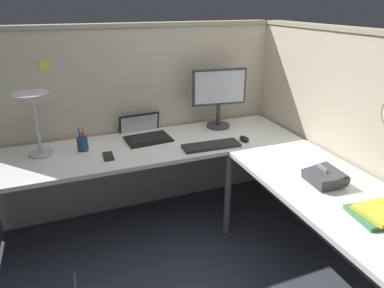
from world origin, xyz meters
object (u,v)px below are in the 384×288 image
Objects in this scene: desk_lamp_dome at (33,105)px; book_stack at (382,213)px; laptop at (144,133)px; cell_phone at (108,156)px; keyboard at (211,146)px; pen_cup at (83,144)px; monitor at (219,94)px; office_phone at (325,178)px; computer_mouse at (244,139)px.

desk_lamp_dome reaches higher than book_stack.
cell_phone is (-0.33, -0.30, -0.02)m from laptop.
laptop is at bearing 138.30° from keyboard.
cell_phone is (0.43, -0.21, -0.36)m from desk_lamp_dome.
pen_cup is (-0.48, -0.12, 0.03)m from laptop.
book_stack is at bearing -44.20° from cell_phone.
monitor is 1.53m from book_stack.
pen_cup is at bearing 141.83° from office_phone.
computer_mouse is at bearing -11.45° from desk_lamp_dome.
desk_lamp_dome is (-1.46, 0.30, 0.35)m from computer_mouse.
cell_phone is at bearing 134.28° from book_stack.
keyboard reaches higher than cell_phone.
office_phone is at bearing -38.17° from pen_cup.
pen_cup is at bearing 131.62° from cell_phone.
monitor is 0.46m from computer_mouse.
monitor is 1.16× the size of keyboard.
desk_lamp_dome is (-1.41, -0.06, 0.07)m from monitor.
desk_lamp_dome reaches higher than laptop.
pen_cup reaches higher than book_stack.
keyboard is 1.41× the size of book_stack.
laptop is 0.80m from computer_mouse.
computer_mouse is 1.53m from desk_lamp_dome.
monitor reaches higher than computer_mouse.
cell_phone is at bearing 174.80° from keyboard.
computer_mouse is 0.34× the size of book_stack.
laptop reaches higher than computer_mouse.
monitor reaches higher than desk_lamp_dome.
book_stack reaches higher than cell_phone.
computer_mouse is 1.21m from pen_cup.
book_stack is (0.04, -0.37, -0.02)m from office_phone.
keyboard is 0.97× the size of desk_lamp_dome.
pen_cup reaches higher than cell_phone.
pen_cup is (-1.18, 0.26, 0.04)m from computer_mouse.
monitor is 0.53m from keyboard.
computer_mouse is 0.47× the size of office_phone.
laptop reaches higher than book_stack.
book_stack is at bearing -46.23° from pen_cup.
keyboard is 0.75m from cell_phone.
desk_lamp_dome is at bearing -177.41° from monitor.
office_phone reaches higher than computer_mouse.
computer_mouse is at bearing -28.67° from laptop.
computer_mouse is at bearing -12.57° from pen_cup.
monitor is at bearing 17.35° from cell_phone.
book_stack is at bearing -60.60° from laptop.
cell_phone is at bearing -49.90° from pen_cup.
pen_cup is at bearing -166.20° from laptop.
desk_lamp_dome is at bearing -173.56° from laptop.
monitor reaches higher than keyboard.
cell_phone is at bearing 143.76° from office_phone.
desk_lamp_dome reaches higher than cell_phone.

